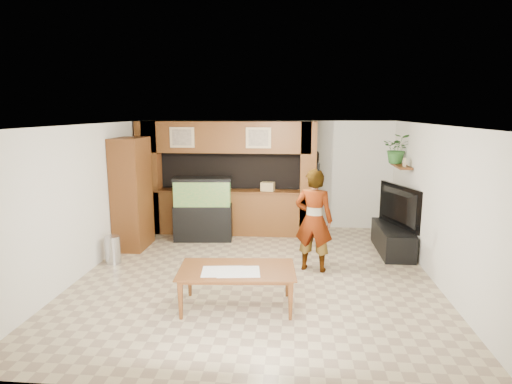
# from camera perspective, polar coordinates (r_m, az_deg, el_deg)

# --- Properties ---
(floor) EXTENTS (6.50, 6.50, 0.00)m
(floor) POSITION_cam_1_polar(r_m,az_deg,el_deg) (7.65, 0.04, -10.92)
(floor) COLOR tan
(floor) RESTS_ON ground
(ceiling) EXTENTS (6.50, 6.50, 0.00)m
(ceiling) POSITION_cam_1_polar(r_m,az_deg,el_deg) (7.11, 0.04, 8.94)
(ceiling) COLOR white
(ceiling) RESTS_ON wall_back
(wall_back) EXTENTS (6.00, 0.00, 6.00)m
(wall_back) POSITION_cam_1_polar(r_m,az_deg,el_deg) (10.46, 1.59, 2.36)
(wall_back) COLOR silver
(wall_back) RESTS_ON floor
(wall_left) EXTENTS (0.00, 6.50, 6.50)m
(wall_left) POSITION_cam_1_polar(r_m,az_deg,el_deg) (8.10, -21.62, -0.87)
(wall_left) COLOR silver
(wall_left) RESTS_ON floor
(wall_right) EXTENTS (0.00, 6.50, 6.50)m
(wall_right) POSITION_cam_1_polar(r_m,az_deg,el_deg) (7.63, 23.12, -1.66)
(wall_right) COLOR silver
(wall_right) RESTS_ON floor
(partition) EXTENTS (4.20, 0.99, 2.60)m
(partition) POSITION_cam_1_polar(r_m,az_deg,el_deg) (9.96, -4.09, 1.99)
(partition) COLOR brown
(partition) RESTS_ON floor
(wall_clock) EXTENTS (0.05, 0.25, 0.25)m
(wall_clock) POSITION_cam_1_polar(r_m,az_deg,el_deg) (8.89, -18.83, 4.20)
(wall_clock) COLOR black
(wall_clock) RESTS_ON wall_left
(wall_shelf) EXTENTS (0.25, 0.90, 0.04)m
(wall_shelf) POSITION_cam_1_polar(r_m,az_deg,el_deg) (9.37, 18.80, 3.28)
(wall_shelf) COLOR #5E2F16
(wall_shelf) RESTS_ON wall_right
(pantry_cabinet) EXTENTS (0.57, 0.94, 2.29)m
(pantry_cabinet) POSITION_cam_1_polar(r_m,az_deg,el_deg) (9.20, -16.21, -0.19)
(pantry_cabinet) COLOR #5E2F16
(pantry_cabinet) RESTS_ON floor
(trash_can) EXTENTS (0.29, 0.29, 0.52)m
(trash_can) POSITION_cam_1_polar(r_m,az_deg,el_deg) (8.53, -18.55, -7.30)
(trash_can) COLOR #B2B2B7
(trash_can) RESTS_ON floor
(aquarium) EXTENTS (1.26, 0.47, 1.40)m
(aquarium) POSITION_cam_1_polar(r_m,az_deg,el_deg) (9.49, -7.09, -2.37)
(aquarium) COLOR black
(aquarium) RESTS_ON floor
(tv_stand) EXTENTS (0.57, 1.56, 0.52)m
(tv_stand) POSITION_cam_1_polar(r_m,az_deg,el_deg) (9.17, 17.72, -6.02)
(tv_stand) COLOR black
(tv_stand) RESTS_ON floor
(television) EXTENTS (0.67, 1.43, 0.84)m
(television) POSITION_cam_1_polar(r_m,az_deg,el_deg) (9.00, 17.96, -1.87)
(television) COLOR black
(television) RESTS_ON tv_stand
(photo_frame) EXTENTS (0.04, 0.13, 0.18)m
(photo_frame) POSITION_cam_1_polar(r_m,az_deg,el_deg) (9.12, 19.19, 3.75)
(photo_frame) COLOR tan
(photo_frame) RESTS_ON wall_shelf
(potted_plant) EXTENTS (0.69, 0.64, 0.63)m
(potted_plant) POSITION_cam_1_polar(r_m,az_deg,el_deg) (9.62, 18.33, 5.51)
(potted_plant) COLOR #285A24
(potted_plant) RESTS_ON wall_shelf
(person) EXTENTS (0.76, 0.58, 1.85)m
(person) POSITION_cam_1_polar(r_m,az_deg,el_deg) (7.65, 7.71, -3.74)
(person) COLOR #A28958
(person) RESTS_ON floor
(microphone) EXTENTS (0.04, 0.10, 0.16)m
(microphone) POSITION_cam_1_polar(r_m,az_deg,el_deg) (7.31, 8.35, 3.30)
(microphone) COLOR black
(microphone) RESTS_ON person
(dining_table) EXTENTS (1.74, 1.06, 0.59)m
(dining_table) POSITION_cam_1_polar(r_m,az_deg,el_deg) (6.34, -2.56, -12.79)
(dining_table) COLOR #5E2F16
(dining_table) RESTS_ON floor
(newspaper_a) EXTENTS (0.63, 0.49, 0.01)m
(newspaper_a) POSITION_cam_1_polar(r_m,az_deg,el_deg) (6.17, -4.48, -10.51)
(newspaper_a) COLOR silver
(newspaper_a) RESTS_ON dining_table
(newspaper_b) EXTENTS (0.64, 0.50, 0.01)m
(newspaper_b) POSITION_cam_1_polar(r_m,az_deg,el_deg) (6.14, -2.35, -10.57)
(newspaper_b) COLOR silver
(newspaper_b) RESTS_ON dining_table
(counter_box) EXTENTS (0.33, 0.25, 0.20)m
(counter_box) POSITION_cam_1_polar(r_m,az_deg,el_deg) (9.70, 1.57, 0.73)
(counter_box) COLOR tan
(counter_box) RESTS_ON partition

